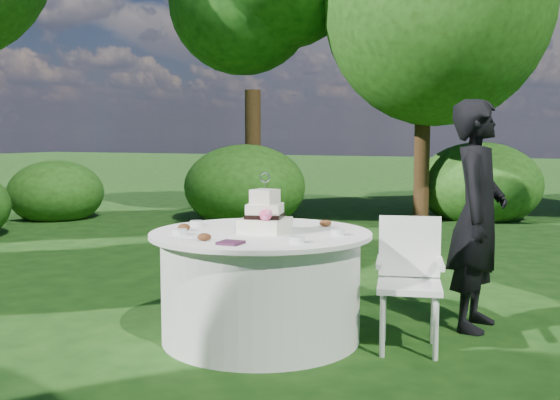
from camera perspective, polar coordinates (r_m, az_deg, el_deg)
The scene contains 9 objects.
ground at distance 4.79m, azimuth -1.67°, elevation -11.92°, with size 80.00×80.00×0.00m, color black.
napkins at distance 4.09m, azimuth -4.32°, elevation -3.73°, with size 0.14×0.14×0.02m, color #421C36.
feather_plume at distance 4.28m, azimuth -6.98°, elevation -3.38°, with size 0.48×0.07×0.01m, color white.
guest at distance 5.07m, azimuth 16.84°, elevation -1.28°, with size 0.62×0.41×1.71m, color black.
table at distance 4.68m, azimuth -1.68°, elevation -7.39°, with size 1.56×1.56×0.77m.
cake at distance 4.57m, azimuth -1.32°, elevation -1.41°, with size 0.32×0.32×0.42m.
chair at distance 4.55m, azimuth 11.19°, elevation -6.21°, with size 0.52×0.51×0.89m.
votives at distance 4.49m, azimuth -2.57°, elevation -2.75°, with size 1.21×0.55×0.04m.
petal_cups at distance 4.59m, azimuth -3.47°, elevation -2.51°, with size 0.93×1.04×0.05m.
Camera 1 is at (2.04, -4.08, 1.45)m, focal length 42.00 mm.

